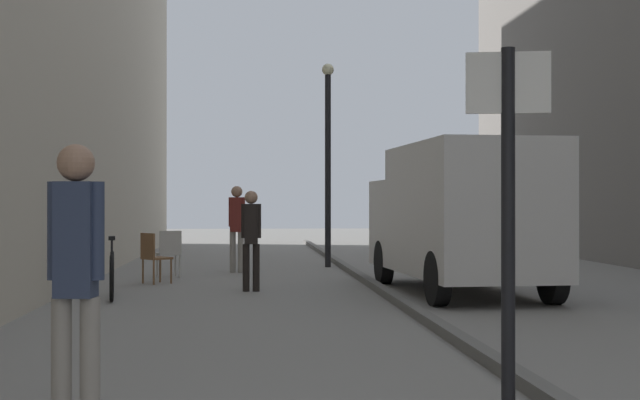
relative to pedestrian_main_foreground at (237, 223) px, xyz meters
The scene contains 11 objects.
ground_plane 5.61m from the pedestrian_main_foreground, 81.08° to the right, with size 80.00×80.00×0.00m, color gray.
kerb_strip 6.05m from the pedestrian_main_foreground, 65.89° to the right, with size 0.16×40.00×0.12m, color #615F5B.
pedestrian_main_foreground is the anchor object (origin of this frame).
pedestrian_mid_block 13.80m from the pedestrian_main_foreground, 93.73° to the right, with size 0.37×0.24×1.87m.
pedestrian_far_crossing 4.28m from the pedestrian_main_foreground, 86.18° to the right, with size 0.34×0.22×1.70m.
delivery_van 6.12m from the pedestrian_main_foreground, 52.49° to the right, with size 2.27×5.43×2.43m.
street_sign_post 13.55m from the pedestrian_main_foreground, 81.21° to the right, with size 0.59×0.15×2.60m.
lamp_post 3.08m from the pedestrian_main_foreground, 35.94° to the left, with size 0.28×0.28×4.76m.
bicycle_leaning 5.63m from the pedestrian_main_foreground, 109.79° to the right, with size 0.30×1.76×0.98m.
cafe_chair_near_window 1.88m from the pedestrian_main_foreground, 137.92° to the right, with size 0.55×0.55×0.94m.
cafe_chair_by_doorway 3.10m from the pedestrian_main_foreground, 119.84° to the right, with size 0.62×0.62×0.94m.
Camera 1 is at (-0.65, -2.35, 1.48)m, focal length 51.48 mm.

